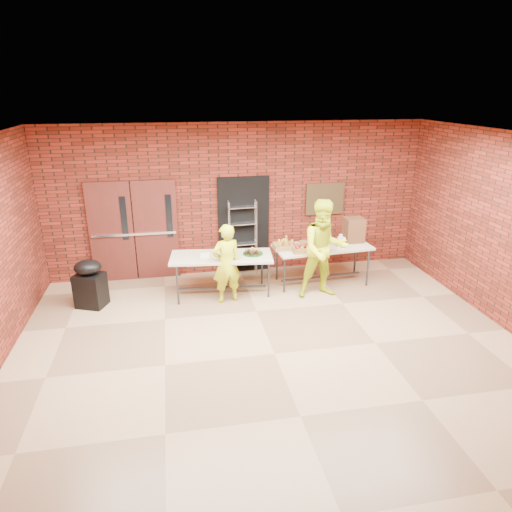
{
  "coord_description": "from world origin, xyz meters",
  "views": [
    {
      "loc": [
        -1.41,
        -5.88,
        3.84
      ],
      "look_at": [
        -0.02,
        1.4,
        1.1
      ],
      "focal_mm": 32.0,
      "sensor_mm": 36.0,
      "label": 1
    }
  ],
  "objects_px": {
    "wire_rack": "(243,238)",
    "table_right": "(322,249)",
    "table_left": "(221,259)",
    "coffee_dispenser": "(354,230)",
    "covered_grill": "(90,283)",
    "volunteer_woman": "(226,264)",
    "volunteer_man": "(324,249)"
  },
  "relations": [
    {
      "from": "wire_rack",
      "to": "table_right",
      "type": "xyz_separation_m",
      "value": [
        1.51,
        -0.84,
        -0.07
      ]
    },
    {
      "from": "table_left",
      "to": "coffee_dispenser",
      "type": "relative_size",
      "value": 4.0
    },
    {
      "from": "covered_grill",
      "to": "volunteer_woman",
      "type": "relative_size",
      "value": 0.6
    },
    {
      "from": "table_left",
      "to": "volunteer_man",
      "type": "xyz_separation_m",
      "value": [
        1.91,
        -0.44,
        0.23
      ]
    },
    {
      "from": "wire_rack",
      "to": "volunteer_man",
      "type": "height_order",
      "value": "volunteer_man"
    },
    {
      "from": "wire_rack",
      "to": "volunteer_woman",
      "type": "bearing_deg",
      "value": -115.39
    },
    {
      "from": "wire_rack",
      "to": "table_right",
      "type": "distance_m",
      "value": 1.73
    },
    {
      "from": "wire_rack",
      "to": "covered_grill",
      "type": "height_order",
      "value": "wire_rack"
    },
    {
      "from": "coffee_dispenser",
      "to": "volunteer_man",
      "type": "xyz_separation_m",
      "value": [
        -0.9,
        -0.77,
        -0.1
      ]
    },
    {
      "from": "table_right",
      "to": "volunteer_man",
      "type": "xyz_separation_m",
      "value": [
        -0.18,
        -0.6,
        0.22
      ]
    },
    {
      "from": "coffee_dispenser",
      "to": "covered_grill",
      "type": "relative_size",
      "value": 0.56
    },
    {
      "from": "table_right",
      "to": "coffee_dispenser",
      "type": "distance_m",
      "value": 0.81
    },
    {
      "from": "coffee_dispenser",
      "to": "volunteer_woman",
      "type": "distance_m",
      "value": 2.85
    },
    {
      "from": "table_left",
      "to": "table_right",
      "type": "height_order",
      "value": "table_right"
    },
    {
      "from": "covered_grill",
      "to": "volunteer_woman",
      "type": "distance_m",
      "value": 2.54
    },
    {
      "from": "table_left",
      "to": "covered_grill",
      "type": "relative_size",
      "value": 2.23
    },
    {
      "from": "wire_rack",
      "to": "table_right",
      "type": "bearing_deg",
      "value": -33.02
    },
    {
      "from": "wire_rack",
      "to": "coffee_dispenser",
      "type": "distance_m",
      "value": 2.34
    },
    {
      "from": "covered_grill",
      "to": "volunteer_woman",
      "type": "bearing_deg",
      "value": 16.59
    },
    {
      "from": "table_left",
      "to": "table_right",
      "type": "bearing_deg",
      "value": 10.97
    },
    {
      "from": "volunteer_man",
      "to": "coffee_dispenser",
      "type": "bearing_deg",
      "value": 40.53
    },
    {
      "from": "coffee_dispenser",
      "to": "volunteer_man",
      "type": "height_order",
      "value": "volunteer_man"
    },
    {
      "from": "wire_rack",
      "to": "covered_grill",
      "type": "relative_size",
      "value": 1.78
    },
    {
      "from": "volunteer_woman",
      "to": "volunteer_man",
      "type": "xyz_separation_m",
      "value": [
        1.86,
        -0.1,
        0.2
      ]
    },
    {
      "from": "coffee_dispenser",
      "to": "table_left",
      "type": "bearing_deg",
      "value": -173.28
    },
    {
      "from": "coffee_dispenser",
      "to": "wire_rack",
      "type": "bearing_deg",
      "value": 163.33
    },
    {
      "from": "table_left",
      "to": "covered_grill",
      "type": "height_order",
      "value": "covered_grill"
    },
    {
      "from": "table_left",
      "to": "covered_grill",
      "type": "bearing_deg",
      "value": -171.6
    },
    {
      "from": "coffee_dispenser",
      "to": "volunteer_woman",
      "type": "bearing_deg",
      "value": -166.34
    },
    {
      "from": "wire_rack",
      "to": "coffee_dispenser",
      "type": "bearing_deg",
      "value": -20.59
    },
    {
      "from": "wire_rack",
      "to": "coffee_dispenser",
      "type": "height_order",
      "value": "wire_rack"
    },
    {
      "from": "table_left",
      "to": "volunteer_man",
      "type": "distance_m",
      "value": 1.97
    }
  ]
}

